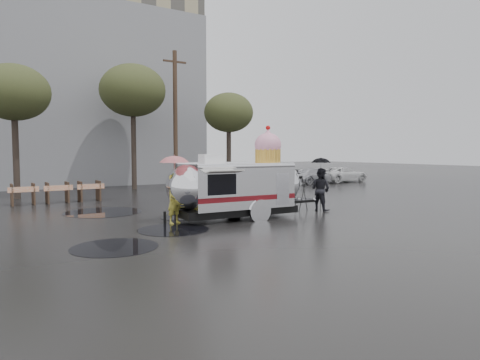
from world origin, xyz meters
TOP-DOWN VIEW (x-y plane):
  - ground at (0.00, 0.00)m, footprint 120.00×120.00m
  - puddles at (-2.73, 2.91)m, footprint 13.21×9.29m
  - grey_building at (-4.00, 24.00)m, footprint 22.00×12.00m
  - utility_pole at (2.50, 14.00)m, footprint 1.60×0.28m
  - tree_left at (-7.00, 13.00)m, footprint 3.64×3.64m
  - tree_mid at (0.00, 15.00)m, footprint 4.20×4.20m
  - tree_right at (6.00, 13.00)m, footprint 3.36×3.36m
  - barricade_row at (-5.55, 9.96)m, footprint 4.30×0.80m
  - parked_cars at (11.78, 12.00)m, footprint 13.20×1.90m
  - airstream_trailer at (-0.72, 1.34)m, footprint 6.62×2.64m
  - person_left at (-3.21, 1.48)m, footprint 0.73×0.63m
  - umbrella_pink at (-3.21, 1.48)m, footprint 1.24×1.24m
  - person_right at (3.25, 1.09)m, footprint 0.66×0.95m
  - umbrella_black at (3.25, 1.09)m, footprint 1.04×1.04m
  - tripod at (2.57, 1.55)m, footprint 0.56×0.61m

SIDE VIEW (x-z plane):
  - ground at x=0.00m, z-range 0.00..0.00m
  - puddles at x=-2.73m, z-range 0.00..0.01m
  - barricade_row at x=-5.55m, z-range 0.02..1.02m
  - parked_cars at x=11.78m, z-range -0.03..1.47m
  - person_left at x=-3.21m, z-range 0.00..1.71m
  - tripod at x=2.57m, z-range 0.13..1.60m
  - person_right at x=3.25m, z-range 0.00..1.79m
  - airstream_trailer at x=-0.72m, z-range -0.53..3.04m
  - umbrella_black at x=3.25m, z-range 0.77..3.03m
  - umbrella_pink at x=-3.21m, z-range 0.77..3.17m
  - utility_pole at x=2.50m, z-range 0.12..9.12m
  - tree_right at x=6.00m, z-range 1.85..8.27m
  - tree_left at x=-7.00m, z-range 2.01..8.96m
  - tree_mid at x=0.00m, z-range 2.33..10.35m
  - grey_building at x=-4.00m, z-range 0.00..13.00m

